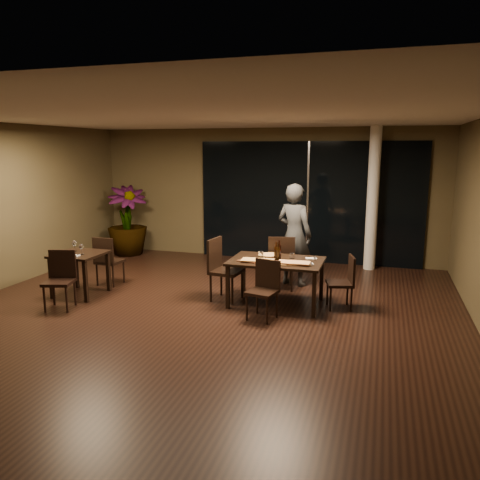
{
  "coord_description": "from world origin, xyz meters",
  "views": [
    {
      "loc": [
        2.61,
        -6.46,
        2.53
      ],
      "look_at": [
        0.38,
        0.79,
        1.05
      ],
      "focal_mm": 35.0,
      "sensor_mm": 36.0,
      "label": 1
    }
  ],
  "objects_px": {
    "side_table": "(80,260)",
    "chair_side_far": "(107,258)",
    "main_table": "(276,264)",
    "chair_main_far": "(281,260)",
    "diner": "(294,235)",
    "bottle_c": "(279,250)",
    "chair_main_left": "(221,266)",
    "bottle_b": "(278,251)",
    "chair_side_near": "(61,276)",
    "potted_plant": "(127,221)",
    "chair_main_near": "(265,286)",
    "bottle_a": "(276,251)",
    "chair_main_right": "(345,279)"
  },
  "relations": [
    {
      "from": "chair_side_near",
      "to": "side_table",
      "type": "bearing_deg",
      "value": 84.27
    },
    {
      "from": "main_table",
      "to": "chair_side_near",
      "type": "distance_m",
      "value": 3.49
    },
    {
      "from": "chair_side_near",
      "to": "diner",
      "type": "height_order",
      "value": "diner"
    },
    {
      "from": "bottle_b",
      "to": "chair_main_far",
      "type": "bearing_deg",
      "value": 98.29
    },
    {
      "from": "side_table",
      "to": "chair_main_near",
      "type": "height_order",
      "value": "chair_main_near"
    },
    {
      "from": "chair_side_far",
      "to": "bottle_b",
      "type": "distance_m",
      "value": 3.31
    },
    {
      "from": "chair_main_near",
      "to": "chair_main_left",
      "type": "xyz_separation_m",
      "value": [
        -0.91,
        0.64,
        0.09
      ]
    },
    {
      "from": "chair_side_far",
      "to": "bottle_b",
      "type": "height_order",
      "value": "bottle_b"
    },
    {
      "from": "chair_main_left",
      "to": "chair_side_far",
      "type": "xyz_separation_m",
      "value": [
        -2.32,
        0.16,
        -0.07
      ]
    },
    {
      "from": "side_table",
      "to": "chair_side_near",
      "type": "height_order",
      "value": "chair_side_near"
    },
    {
      "from": "chair_main_far",
      "to": "bottle_b",
      "type": "bearing_deg",
      "value": 84.26
    },
    {
      "from": "chair_side_far",
      "to": "chair_side_near",
      "type": "bearing_deg",
      "value": 91.23
    },
    {
      "from": "chair_main_far",
      "to": "chair_main_right",
      "type": "relative_size",
      "value": 1.17
    },
    {
      "from": "chair_main_near",
      "to": "chair_main_left",
      "type": "bearing_deg",
      "value": 157.46
    },
    {
      "from": "chair_main_right",
      "to": "chair_side_far",
      "type": "height_order",
      "value": "chair_side_far"
    },
    {
      "from": "bottle_c",
      "to": "main_table",
      "type": "bearing_deg",
      "value": -99.83
    },
    {
      "from": "main_table",
      "to": "bottle_c",
      "type": "distance_m",
      "value": 0.25
    },
    {
      "from": "bottle_a",
      "to": "bottle_b",
      "type": "relative_size",
      "value": 1.03
    },
    {
      "from": "bottle_a",
      "to": "bottle_b",
      "type": "bearing_deg",
      "value": -16.63
    },
    {
      "from": "chair_side_near",
      "to": "chair_side_far",
      "type": "bearing_deg",
      "value": 73.46
    },
    {
      "from": "main_table",
      "to": "potted_plant",
      "type": "xyz_separation_m",
      "value": [
        -4.27,
        2.6,
        0.16
      ]
    },
    {
      "from": "diner",
      "to": "chair_main_near",
      "type": "bearing_deg",
      "value": 106.97
    },
    {
      "from": "side_table",
      "to": "chair_main_left",
      "type": "xyz_separation_m",
      "value": [
        2.46,
        0.48,
        -0.04
      ]
    },
    {
      "from": "side_table",
      "to": "chair_main_far",
      "type": "height_order",
      "value": "chair_main_far"
    },
    {
      "from": "side_table",
      "to": "potted_plant",
      "type": "distance_m",
      "value": 3.23
    },
    {
      "from": "diner",
      "to": "bottle_c",
      "type": "distance_m",
      "value": 1.11
    },
    {
      "from": "chair_side_far",
      "to": "bottle_c",
      "type": "xyz_separation_m",
      "value": [
        3.28,
        -0.03,
        0.38
      ]
    },
    {
      "from": "chair_side_far",
      "to": "chair_main_right",
      "type": "bearing_deg",
      "value": -178.07
    },
    {
      "from": "chair_main_near",
      "to": "bottle_c",
      "type": "xyz_separation_m",
      "value": [
        0.05,
        0.78,
        0.41
      ]
    },
    {
      "from": "chair_main_left",
      "to": "diner",
      "type": "relative_size",
      "value": 0.55
    },
    {
      "from": "chair_side_near",
      "to": "chair_main_near",
      "type": "bearing_deg",
      "value": -6.89
    },
    {
      "from": "main_table",
      "to": "chair_main_near",
      "type": "height_order",
      "value": "chair_main_near"
    },
    {
      "from": "chair_main_left",
      "to": "potted_plant",
      "type": "relative_size",
      "value": 0.63
    },
    {
      "from": "chair_side_near",
      "to": "bottle_b",
      "type": "xyz_separation_m",
      "value": [
        3.31,
        1.17,
        0.37
      ]
    },
    {
      "from": "chair_main_left",
      "to": "chair_side_near",
      "type": "relative_size",
      "value": 1.13
    },
    {
      "from": "chair_main_far",
      "to": "chair_main_left",
      "type": "xyz_separation_m",
      "value": [
        -0.86,
        -0.8,
        0.02
      ]
    },
    {
      "from": "chair_main_far",
      "to": "potted_plant",
      "type": "relative_size",
      "value": 0.61
    },
    {
      "from": "chair_main_left",
      "to": "bottle_b",
      "type": "height_order",
      "value": "chair_main_left"
    },
    {
      "from": "potted_plant",
      "to": "bottle_a",
      "type": "xyz_separation_m",
      "value": [
        4.26,
        -2.58,
        0.07
      ]
    },
    {
      "from": "main_table",
      "to": "side_table",
      "type": "distance_m",
      "value": 3.44
    },
    {
      "from": "chair_main_far",
      "to": "bottle_c",
      "type": "bearing_deg",
      "value": 84.86
    },
    {
      "from": "side_table",
      "to": "chair_side_far",
      "type": "height_order",
      "value": "chair_side_far"
    },
    {
      "from": "chair_main_left",
      "to": "bottle_b",
      "type": "xyz_separation_m",
      "value": [
        0.97,
        0.03,
        0.31
      ]
    },
    {
      "from": "side_table",
      "to": "chair_main_left",
      "type": "bearing_deg",
      "value": 10.98
    },
    {
      "from": "chair_main_near",
      "to": "bottle_c",
      "type": "height_order",
      "value": "bottle_c"
    },
    {
      "from": "main_table",
      "to": "bottle_b",
      "type": "distance_m",
      "value": 0.22
    },
    {
      "from": "diner",
      "to": "bottle_c",
      "type": "xyz_separation_m",
      "value": [
        -0.04,
        -1.11,
        -0.05
      ]
    },
    {
      "from": "side_table",
      "to": "bottle_a",
      "type": "distance_m",
      "value": 3.44
    },
    {
      "from": "diner",
      "to": "bottle_c",
      "type": "bearing_deg",
      "value": 107.49
    },
    {
      "from": "chair_main_far",
      "to": "chair_side_far",
      "type": "xyz_separation_m",
      "value": [
        -3.18,
        -0.64,
        -0.05
      ]
    }
  ]
}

